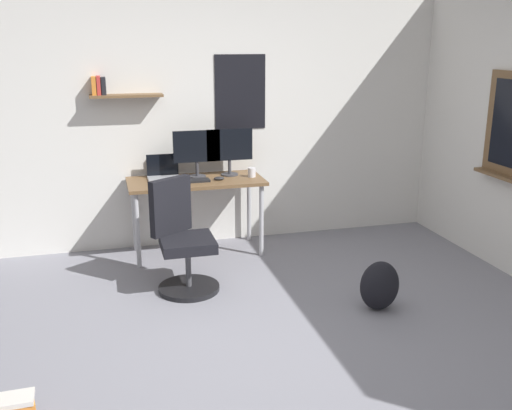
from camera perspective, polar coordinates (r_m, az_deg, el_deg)
ground_plane at (r=4.10m, az=2.65°, el=-14.25°), size 5.20×5.20×0.00m
wall_back at (r=5.97m, az=-4.42°, el=8.60°), size 5.00×0.30×2.60m
desk at (r=5.68m, az=-5.91°, el=1.67°), size 1.31×0.61×0.75m
office_chair at (r=4.93m, az=-7.23°, el=-3.76°), size 0.56×0.57×0.95m
laptop at (r=5.75m, az=-9.08°, el=3.15°), size 0.31×0.21×0.23m
monitor_primary at (r=5.70m, az=-5.84°, el=5.37°), size 0.46×0.17×0.46m
monitor_secondary at (r=5.76m, az=-2.62°, el=5.55°), size 0.46×0.17×0.46m
keyboard at (r=5.57m, az=-6.47°, el=2.37°), size 0.37×0.13×0.02m
computer_mouse at (r=5.62m, az=-3.65°, el=2.63°), size 0.10×0.06×0.03m
coffee_mug at (r=5.73m, az=-0.42°, el=3.23°), size 0.08×0.08×0.09m
backpack at (r=4.70m, az=12.04°, el=-7.75°), size 0.32×0.22×0.40m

